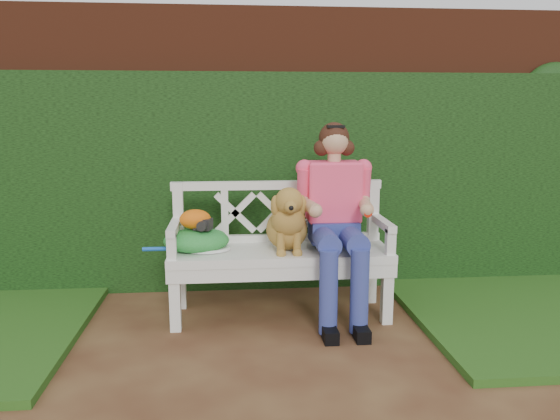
{
  "coord_description": "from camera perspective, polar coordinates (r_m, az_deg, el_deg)",
  "views": [
    {
      "loc": [
        -0.13,
        -2.6,
        1.42
      ],
      "look_at": [
        0.2,
        1.02,
        0.75
      ],
      "focal_mm": 35.0,
      "sensor_mm": 36.0,
      "label": 1
    }
  ],
  "objects": [
    {
      "name": "ground",
      "position": [
        2.96,
        -2.18,
        -18.18
      ],
      "size": [
        60.0,
        60.0,
        0.0
      ],
      "primitive_type": "plane",
      "color": "#432114"
    },
    {
      "name": "brick_wall",
      "position": [
        4.51,
        -3.58,
        6.37
      ],
      "size": [
        10.0,
        0.3,
        2.2
      ],
      "primitive_type": "cube",
      "color": "#5B2715",
      "rests_on": "ground"
    },
    {
      "name": "ivy_hedge",
      "position": [
        4.32,
        -3.45,
        2.85
      ],
      "size": [
        10.0,
        0.18,
        1.7
      ],
      "primitive_type": "cube",
      "color": "#245B1B",
      "rests_on": "ground"
    },
    {
      "name": "garden_bench",
      "position": [
        3.81,
        0.0,
        -7.56
      ],
      "size": [
        1.64,
        0.8,
        0.48
      ],
      "primitive_type": null,
      "rotation": [
        0.0,
        0.0,
        -0.13
      ],
      "color": "white",
      "rests_on": "ground"
    },
    {
      "name": "seated_woman",
      "position": [
        3.74,
        5.69,
        -1.62
      ],
      "size": [
        0.64,
        0.79,
        1.28
      ],
      "primitive_type": null,
      "rotation": [
        0.0,
        0.0,
        0.15
      ],
      "color": "#FA485E",
      "rests_on": "ground"
    },
    {
      "name": "dog",
      "position": [
        3.66,
        0.77,
        -0.81
      ],
      "size": [
        0.44,
        0.49,
        0.45
      ],
      "primitive_type": null,
      "rotation": [
        0.0,
        0.0,
        -0.4
      ],
      "color": "brown",
      "rests_on": "garden_bench"
    },
    {
      "name": "tennis_racket",
      "position": [
        3.74,
        -8.12,
        -3.95
      ],
      "size": [
        0.67,
        0.41,
        0.03
      ],
      "primitive_type": null,
      "rotation": [
        0.0,
        0.0,
        0.26
      ],
      "color": "silver",
      "rests_on": "garden_bench"
    },
    {
      "name": "green_bag",
      "position": [
        3.72,
        -8.73,
        -3.1
      ],
      "size": [
        0.5,
        0.43,
        0.15
      ],
      "primitive_type": null,
      "rotation": [
        0.0,
        0.0,
        0.22
      ],
      "color": "green",
      "rests_on": "garden_bench"
    },
    {
      "name": "camera_item",
      "position": [
        3.67,
        -8.06,
        -1.46
      ],
      "size": [
        0.13,
        0.12,
        0.08
      ],
      "primitive_type": "cube",
      "rotation": [
        0.0,
        0.0,
        -0.32
      ],
      "color": "black",
      "rests_on": "green_bag"
    },
    {
      "name": "baseball_glove",
      "position": [
        3.69,
        -8.85,
        -0.97
      ],
      "size": [
        0.24,
        0.2,
        0.13
      ],
      "primitive_type": "ellipsoid",
      "rotation": [
        0.0,
        0.0,
        0.23
      ],
      "color": "#DA5F0E",
      "rests_on": "green_bag"
    }
  ]
}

